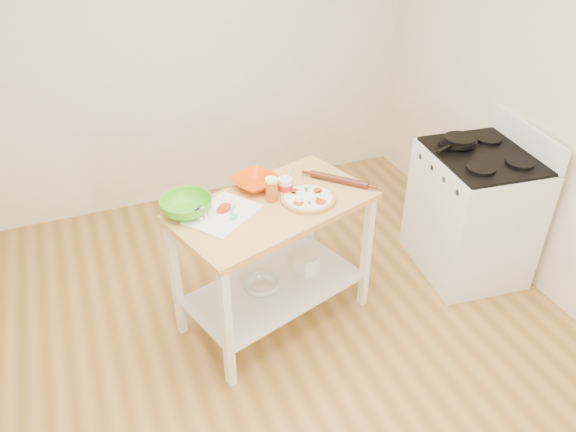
% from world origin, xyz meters
% --- Properties ---
extents(room_shell, '(4.04, 4.54, 2.74)m').
position_xyz_m(room_shell, '(0.00, 0.00, 1.35)').
color(room_shell, '#B18341').
rests_on(room_shell, ground).
extents(prep_island, '(1.34, 0.99, 0.90)m').
position_xyz_m(prep_island, '(0.13, 0.46, 0.65)').
color(prep_island, tan).
rests_on(prep_island, ground).
extents(gas_stove, '(0.75, 0.85, 1.11)m').
position_xyz_m(gas_stove, '(1.66, 0.46, 0.47)').
color(gas_stove, white).
rests_on(gas_stove, ground).
extents(skillet, '(0.36, 0.24, 0.03)m').
position_xyz_m(skillet, '(1.57, 0.64, 0.98)').
color(skillet, black).
rests_on(skillet, gas_stove).
extents(pizza, '(0.33, 0.33, 0.05)m').
position_xyz_m(pizza, '(0.34, 0.42, 0.92)').
color(pizza, tan).
rests_on(pizza, prep_island).
extents(cutting_board, '(0.50, 0.48, 0.04)m').
position_xyz_m(cutting_board, '(-0.18, 0.46, 0.91)').
color(cutting_board, white).
rests_on(cutting_board, prep_island).
extents(spatula, '(0.08, 0.15, 0.01)m').
position_xyz_m(spatula, '(-0.12, 0.43, 0.92)').
color(spatula, '#38D5B5').
rests_on(spatula, cutting_board).
extents(knife, '(0.20, 0.21, 0.01)m').
position_xyz_m(knife, '(-0.30, 0.54, 0.92)').
color(knife, silver).
rests_on(knife, cutting_board).
extents(orange_bowl, '(0.34, 0.34, 0.07)m').
position_xyz_m(orange_bowl, '(0.10, 0.69, 0.93)').
color(orange_bowl, '#EB4701').
rests_on(orange_bowl, prep_island).
extents(green_bowl, '(0.39, 0.39, 0.09)m').
position_xyz_m(green_bowl, '(-0.36, 0.56, 0.95)').
color(green_bowl, '#48B71C').
rests_on(green_bowl, prep_island).
extents(beer_pint, '(0.07, 0.07, 0.15)m').
position_xyz_m(beer_pint, '(0.14, 0.50, 0.98)').
color(beer_pint, '#AD5418').
rests_on(beer_pint, prep_island).
extents(yogurt_tub, '(0.09, 0.09, 0.19)m').
position_xyz_m(yogurt_tub, '(0.25, 0.54, 0.95)').
color(yogurt_tub, white).
rests_on(yogurt_tub, prep_island).
extents(rolling_pin, '(0.30, 0.30, 0.04)m').
position_xyz_m(rolling_pin, '(0.61, 0.54, 0.92)').
color(rolling_pin, '#542413').
rests_on(rolling_pin, prep_island).
extents(shelf_glass_bowl, '(0.23, 0.23, 0.07)m').
position_xyz_m(shelf_glass_bowl, '(0.05, 0.46, 0.30)').
color(shelf_glass_bowl, silver).
rests_on(shelf_glass_bowl, prep_island).
extents(shelf_bin, '(0.16, 0.16, 0.13)m').
position_xyz_m(shelf_bin, '(0.39, 0.52, 0.32)').
color(shelf_bin, white).
rests_on(shelf_bin, prep_island).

